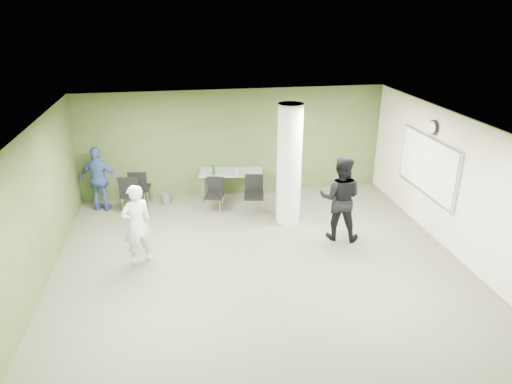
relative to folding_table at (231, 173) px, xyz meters
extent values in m
plane|color=#535241|center=(0.16, -3.54, -0.72)|extent=(8.00, 8.00, 0.00)
plane|color=white|center=(0.16, -3.54, 2.08)|extent=(8.00, 8.00, 0.00)
cube|color=#3D5026|center=(0.16, 0.46, 0.68)|extent=(8.00, 2.80, 0.02)
cube|color=#3D5026|center=(-3.84, -3.54, 0.68)|extent=(0.02, 8.00, 2.80)
cube|color=beige|center=(4.16, -3.54, 0.68)|extent=(0.02, 8.00, 2.80)
cylinder|color=silver|center=(1.16, -1.54, 0.68)|extent=(0.56, 0.56, 2.80)
cube|color=silver|center=(4.09, -2.34, 0.78)|extent=(0.04, 2.30, 1.30)
cube|color=white|center=(4.06, -2.34, 0.78)|extent=(0.02, 2.20, 1.20)
cylinder|color=black|center=(4.09, -2.34, 1.63)|extent=(0.05, 0.32, 0.32)
cylinder|color=white|center=(4.06, -2.34, 1.63)|extent=(0.02, 0.26, 0.26)
cube|color=gray|center=(0.01, 0.01, 0.03)|extent=(1.71, 0.95, 0.04)
cylinder|color=silver|center=(-0.75, -0.16, -0.35)|extent=(0.04, 0.04, 0.73)
cylinder|color=silver|center=(0.68, -0.39, -0.35)|extent=(0.04, 0.04, 0.73)
cylinder|color=silver|center=(-0.66, 0.40, -0.35)|extent=(0.04, 0.04, 0.73)
cylinder|color=silver|center=(0.77, 0.17, -0.35)|extent=(0.04, 0.04, 0.73)
cylinder|color=#164322|center=(-0.46, -0.17, 0.17)|extent=(0.07, 0.07, 0.25)
cylinder|color=#B2B2B7|center=(0.13, -0.24, 0.14)|extent=(0.06, 0.06, 0.18)
cylinder|color=#4C4C4C|center=(-1.69, 0.00, -0.57)|extent=(0.25, 0.25, 0.29)
cube|color=black|center=(-2.46, -0.43, -0.23)|extent=(0.61, 0.61, 0.05)
cube|color=black|center=(-2.52, -0.65, 0.04)|extent=(0.47, 0.16, 0.49)
cylinder|color=silver|center=(-2.21, -0.28, -0.49)|extent=(0.02, 0.02, 0.46)
cylinder|color=silver|center=(-2.61, -0.17, -0.49)|extent=(0.02, 0.02, 0.46)
cylinder|color=silver|center=(-2.31, -0.68, -0.49)|extent=(0.02, 0.02, 0.46)
cylinder|color=silver|center=(-2.71, -0.57, -0.49)|extent=(0.02, 0.02, 0.46)
cube|color=black|center=(-2.32, 0.02, -0.25)|extent=(0.53, 0.53, 0.05)
cube|color=black|center=(-2.34, -0.20, 0.01)|extent=(0.46, 0.10, 0.47)
cylinder|color=silver|center=(-2.10, 0.19, -0.49)|extent=(0.02, 0.02, 0.45)
cylinder|color=silver|center=(-2.49, 0.24, -0.49)|extent=(0.02, 0.02, 0.45)
cylinder|color=silver|center=(-2.15, -0.20, -0.49)|extent=(0.02, 0.02, 0.45)
cylinder|color=silver|center=(-2.54, -0.15, -0.49)|extent=(0.02, 0.02, 0.45)
cube|color=black|center=(-0.51, -0.71, -0.31)|extent=(0.52, 0.52, 0.05)
cube|color=black|center=(-0.45, -0.53, -0.08)|extent=(0.40, 0.15, 0.41)
cylinder|color=silver|center=(-0.72, -0.83, -0.52)|extent=(0.02, 0.02, 0.39)
cylinder|color=silver|center=(-0.39, -0.93, -0.52)|extent=(0.02, 0.02, 0.39)
cylinder|color=silver|center=(-0.62, -0.50, -0.52)|extent=(0.02, 0.02, 0.39)
cylinder|color=silver|center=(-0.29, -0.60, -0.52)|extent=(0.02, 0.02, 0.39)
cube|color=black|center=(0.44, -0.99, -0.26)|extent=(0.54, 0.54, 0.05)
cube|color=black|center=(0.48, -0.78, 0.00)|extent=(0.45, 0.12, 0.46)
cylinder|color=silver|center=(0.22, -1.15, -0.50)|extent=(0.02, 0.02, 0.44)
cylinder|color=silver|center=(0.60, -1.22, -0.50)|extent=(0.02, 0.02, 0.44)
cylinder|color=silver|center=(0.28, -0.77, -0.50)|extent=(0.02, 0.02, 0.44)
cylinder|color=silver|center=(0.66, -0.84, -0.50)|extent=(0.02, 0.02, 0.44)
imported|color=silver|center=(-2.18, -2.84, 0.10)|extent=(0.71, 0.61, 1.64)
imported|color=black|center=(2.05, -2.53, 0.22)|extent=(1.11, 1.00, 1.87)
imported|color=#384E8B|center=(-3.24, -0.14, 0.10)|extent=(1.03, 0.63, 1.64)
camera|label=1|loc=(-1.25, -11.03, 4.07)|focal=32.00mm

